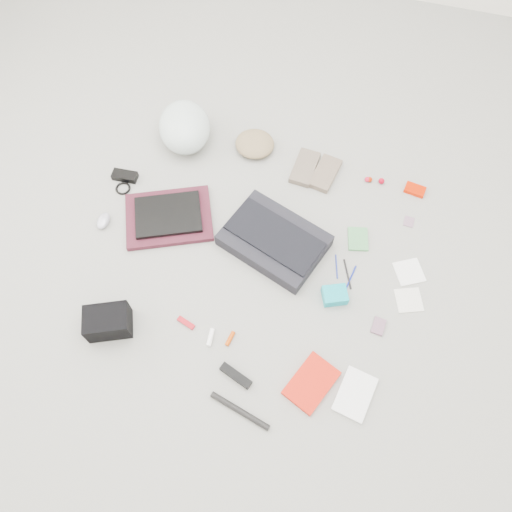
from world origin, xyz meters
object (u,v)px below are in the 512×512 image
(bike_helmet, at_px, (185,127))
(book_red, at_px, (311,383))
(laptop, at_px, (168,215))
(accordion_wallet, at_px, (335,295))
(camera_bag, at_px, (108,322))
(messenger_bag, at_px, (274,240))

(bike_helmet, bearing_deg, book_red, -73.12)
(laptop, height_order, book_red, laptop)
(laptop, bearing_deg, book_red, -58.62)
(accordion_wallet, bearing_deg, laptop, 144.55)
(camera_bag, xyz_separation_m, accordion_wallet, (0.88, 0.38, -0.03))
(laptop, bearing_deg, accordion_wallet, -35.96)
(accordion_wallet, bearing_deg, book_red, -114.94)
(messenger_bag, distance_m, book_red, 0.65)
(accordion_wallet, bearing_deg, bike_helmet, 121.10)
(messenger_bag, xyz_separation_m, bike_helmet, (-0.59, 0.47, 0.06))
(camera_bag, bearing_deg, messenger_bag, 22.16)
(messenger_bag, xyz_separation_m, laptop, (-0.51, -0.00, 0.00))
(messenger_bag, xyz_separation_m, book_red, (0.30, -0.58, -0.03))
(camera_bag, relative_size, book_red, 0.84)
(messenger_bag, height_order, accordion_wallet, messenger_bag)
(laptop, xyz_separation_m, camera_bag, (-0.05, -0.57, 0.02))
(laptop, distance_m, bike_helmet, 0.48)
(messenger_bag, distance_m, bike_helmet, 0.76)
(laptop, bearing_deg, messenger_bag, -23.29)
(laptop, bearing_deg, camera_bag, -118.68)
(camera_bag, bearing_deg, book_red, -23.62)
(book_red, xyz_separation_m, accordion_wallet, (0.01, 0.39, 0.01))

